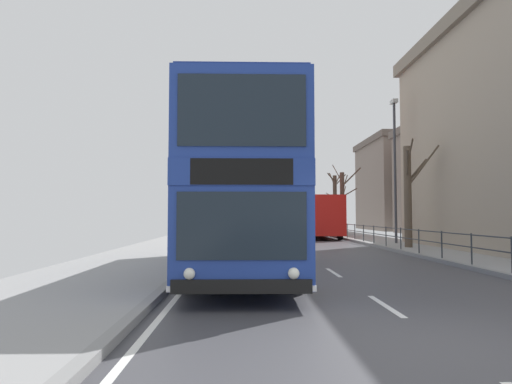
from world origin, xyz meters
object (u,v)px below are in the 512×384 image
bare_tree_far_01 (409,193)px  background_building_02 (492,175)px  double_decker_bus_main (243,193)px  background_building_00 (414,184)px  bare_tree_far_00 (343,201)px  bare_tree_far_02 (335,201)px  background_bus_far_lane (315,215)px  street_lamp_far_side (395,160)px

bare_tree_far_01 → background_building_02: 19.48m
double_decker_bus_main → background_building_00: bearing=63.0°
bare_tree_far_00 → bare_tree_far_02: (0.53, 5.84, 0.19)m
bare_tree_far_01 → background_building_02: bearing=50.2°
background_bus_far_lane → street_lamp_far_side: 10.23m
double_decker_bus_main → bare_tree_far_01: 11.51m
street_lamp_far_side → bare_tree_far_02: bearing=89.0°
bare_tree_far_00 → bare_tree_far_02: bearing=84.8°
bare_tree_far_01 → background_building_00: bearing=68.7°
bare_tree_far_00 → double_decker_bus_main: bearing=-108.8°
bare_tree_far_00 → bare_tree_far_02: 5.86m
double_decker_bus_main → background_bus_far_lane: size_ratio=1.09×
bare_tree_far_02 → background_building_02: background_building_02 is taller
background_bus_far_lane → bare_tree_far_02: 9.55m
background_bus_far_lane → bare_tree_far_00: (2.75, 3.03, 1.20)m
street_lamp_far_side → bare_tree_far_00: bearing=91.0°
background_bus_far_lane → background_building_02: background_building_02 is taller
background_bus_far_lane → background_building_02: (14.90, 2.37, 3.30)m
street_lamp_far_side → double_decker_bus_main: bearing=-125.9°
double_decker_bus_main → street_lamp_far_side: (8.36, 11.54, 2.43)m
street_lamp_far_side → background_building_02: 16.70m
double_decker_bus_main → background_bus_far_lane: bearing=75.5°
background_bus_far_lane → bare_tree_far_02: (3.28, 8.86, 1.39)m
double_decker_bus_main → street_lamp_far_side: street_lamp_far_side is taller
double_decker_bus_main → street_lamp_far_side: size_ratio=1.36×
background_bus_far_lane → bare_tree_far_01: (2.51, -12.49, 1.08)m
double_decker_bus_main → street_lamp_far_side: 14.45m
bare_tree_far_02 → background_building_02: size_ratio=0.37×
street_lamp_far_side → background_building_02: bearing=44.4°
bare_tree_far_00 → background_building_00: bearing=52.2°
background_building_00 → background_building_02: bearing=-88.1°
double_decker_bus_main → bare_tree_far_02: (8.68, 29.70, 0.74)m
bare_tree_far_02 → background_building_02: 13.44m
double_decker_bus_main → bare_tree_far_01: size_ratio=2.13×
street_lamp_far_side → bare_tree_far_02: street_lamp_far_side is taller
street_lamp_far_side → bare_tree_far_01: street_lamp_far_side is taller
bare_tree_far_01 → background_building_00: background_building_00 is taller
background_bus_far_lane → street_lamp_far_side: size_ratio=1.24×
background_building_02 → bare_tree_far_01: bearing=-129.8°
bare_tree_far_01 → background_building_02: background_building_02 is taller
street_lamp_far_side → background_building_02: (11.94, 11.67, 0.23)m
background_bus_far_lane → bare_tree_far_02: bare_tree_far_02 is taller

